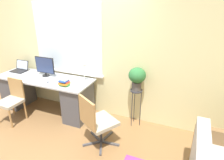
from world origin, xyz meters
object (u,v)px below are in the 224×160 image
(plant_stand, at_px, (136,96))
(mouse, at_px, (48,82))
(monitor, at_px, (45,66))
(keyboard, at_px, (39,80))
(desk_lamp, at_px, (84,69))
(desk_chair_wooden, at_px, (12,99))
(potted_plant, at_px, (137,77))
(laptop, at_px, (20,69))
(office_chair_swivel, at_px, (97,121))
(book_stack, at_px, (64,82))

(plant_stand, bearing_deg, mouse, -166.71)
(monitor, distance_m, plant_stand, 1.98)
(keyboard, bearing_deg, desk_lamp, 17.73)
(desk_chair_wooden, relative_size, potted_plant, 1.97)
(keyboard, xyz_separation_m, desk_chair_wooden, (-0.38, -0.39, -0.32))
(desk_chair_wooden, xyz_separation_m, plant_stand, (2.30, 0.77, 0.16))
(keyboard, xyz_separation_m, plant_stand, (1.93, 0.37, -0.16))
(laptop, xyz_separation_m, desk_lamp, (1.66, 0.00, 0.22))
(laptop, bearing_deg, keyboard, -20.14)
(desk_lamp, xyz_separation_m, plant_stand, (1.03, 0.09, -0.42))
(monitor, relative_size, plant_stand, 0.61)
(desk_chair_wooden, bearing_deg, office_chair_swivel, 1.03)
(keyboard, xyz_separation_m, potted_plant, (1.93, 0.37, 0.22))
(office_chair_swivel, height_order, plant_stand, office_chair_swivel)
(plant_stand, bearing_deg, book_stack, -162.78)
(laptop, distance_m, office_chair_swivel, 2.41)
(desk_chair_wooden, distance_m, office_chair_swivel, 1.88)
(desk_lamp, height_order, potted_plant, potted_plant)
(mouse, bearing_deg, plant_stand, 13.29)
(book_stack, xyz_separation_m, potted_plant, (1.29, 0.40, 0.15))
(book_stack, bearing_deg, monitor, 157.04)
(book_stack, height_order, potted_plant, potted_plant)
(desk_chair_wooden, relative_size, plant_stand, 1.14)
(monitor, xyz_separation_m, desk_chair_wooden, (-0.36, -0.64, -0.53))
(laptop, bearing_deg, office_chair_swivel, -17.43)
(laptop, relative_size, desk_lamp, 0.85)
(monitor, relative_size, desk_chair_wooden, 0.53)
(laptop, relative_size, plant_stand, 0.45)
(desk_chair_wooden, distance_m, plant_stand, 2.43)
(monitor, height_order, mouse, monitor)
(office_chair_swivel, distance_m, potted_plant, 1.06)
(mouse, bearing_deg, laptop, 163.20)
(laptop, bearing_deg, plant_stand, 1.95)
(mouse, distance_m, book_stack, 0.40)
(keyboard, relative_size, potted_plant, 0.77)
(monitor, bearing_deg, mouse, -46.45)
(mouse, distance_m, desk_chair_wooden, 0.79)
(monitor, xyz_separation_m, potted_plant, (1.95, 0.12, 0.01))
(keyboard, distance_m, potted_plant, 1.97)
(book_stack, bearing_deg, potted_plant, 17.22)
(monitor, bearing_deg, desk_lamp, 1.98)
(keyboard, relative_size, desk_chair_wooden, 0.39)
(book_stack, distance_m, office_chair_swivel, 1.03)
(mouse, bearing_deg, desk_lamp, 25.37)
(monitor, bearing_deg, potted_plant, 3.55)
(office_chair_swivel, bearing_deg, laptop, 13.64)
(office_chair_swivel, height_order, potted_plant, potted_plant)
(desk_chair_wooden, height_order, potted_plant, potted_plant)
(desk_lamp, relative_size, office_chair_swivel, 0.43)
(plant_stand, bearing_deg, desk_chair_wooden, -161.61)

